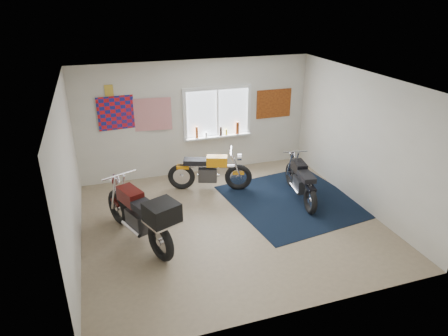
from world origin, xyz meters
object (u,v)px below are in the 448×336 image
object	(u,v)px
yellow_triumph	(209,172)
maroon_tourer	(142,216)
navy_rug	(293,200)
black_chrome_bike	(301,181)

from	to	relation	value
yellow_triumph	maroon_tourer	world-z (taller)	maroon_tourer
navy_rug	maroon_tourer	world-z (taller)	maroon_tourer
yellow_triumph	black_chrome_bike	world-z (taller)	yellow_triumph
navy_rug	maroon_tourer	distance (m)	3.32
black_chrome_bike	navy_rug	bearing A→B (deg)	115.00
maroon_tourer	navy_rug	bearing A→B (deg)	-101.61
navy_rug	yellow_triumph	world-z (taller)	yellow_triumph
black_chrome_bike	maroon_tourer	xyz separation A→B (m)	(-3.39, -0.67, 0.17)
navy_rug	maroon_tourer	xyz separation A→B (m)	(-3.21, -0.61, 0.57)
black_chrome_bike	maroon_tourer	bearing A→B (deg)	109.96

